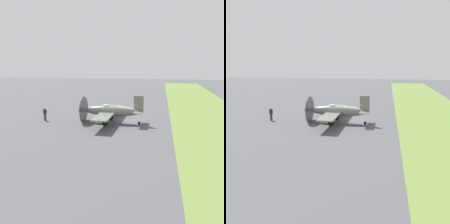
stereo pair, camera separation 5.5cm
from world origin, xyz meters
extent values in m
plane|color=#515154|center=(0.00, 0.00, 0.00)|extent=(160.00, 160.00, 0.00)
cube|color=olive|center=(0.00, -10.93, 0.00)|extent=(120.00, 11.00, 0.01)
ellipsoid|color=slate|center=(-0.95, 1.87, 1.55)|extent=(1.48, 7.31, 1.33)
cube|color=slate|center=(-0.94, 2.30, 1.39)|extent=(10.32, 2.04, 0.15)
cube|color=slate|center=(-1.02, -1.45, 2.52)|extent=(0.13, 1.18, 2.04)
cube|color=slate|center=(-1.02, -1.45, 1.66)|extent=(3.45, 1.04, 0.11)
cone|color=#B7B24C|center=(-0.86, 5.78, 1.55)|extent=(0.70, 0.76, 0.69)
cylinder|color=#4C4C51|center=(-0.87, 5.57, 1.55)|extent=(3.43, 0.12, 3.43)
ellipsoid|color=#8CB2C6|center=(-0.93, 2.51, 2.02)|extent=(0.78, 1.52, 0.75)
cylinder|color=black|center=(-2.49, 2.44, 0.36)|extent=(0.25, 0.73, 0.73)
cylinder|color=black|center=(-2.49, 2.44, 0.88)|extent=(0.13, 0.13, 1.03)
cylinder|color=black|center=(0.62, 2.37, 0.36)|extent=(0.25, 0.73, 0.73)
cylinder|color=black|center=(0.62, 2.37, 0.88)|extent=(0.13, 0.13, 1.03)
cylinder|color=black|center=(-1.02, -1.56, 0.17)|extent=(0.14, 0.35, 0.34)
cylinder|color=#2D3342|center=(-1.25, 10.76, 0.44)|extent=(0.30, 0.30, 0.88)
cylinder|color=#2D3342|center=(-1.25, 10.76, 1.19)|extent=(0.38, 0.38, 0.62)
sphere|color=tan|center=(-1.25, 10.76, 1.61)|extent=(0.23, 0.23, 0.23)
cylinder|color=#2D3342|center=(-1.17, 11.01, 1.19)|extent=(0.11, 0.11, 0.59)
cylinder|color=#2D3342|center=(-1.34, 10.52, 1.19)|extent=(0.11, 0.11, 0.59)
camera|label=1|loc=(-31.29, -3.97, 7.68)|focal=40.42mm
camera|label=2|loc=(-31.28, -4.02, 7.68)|focal=40.42mm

